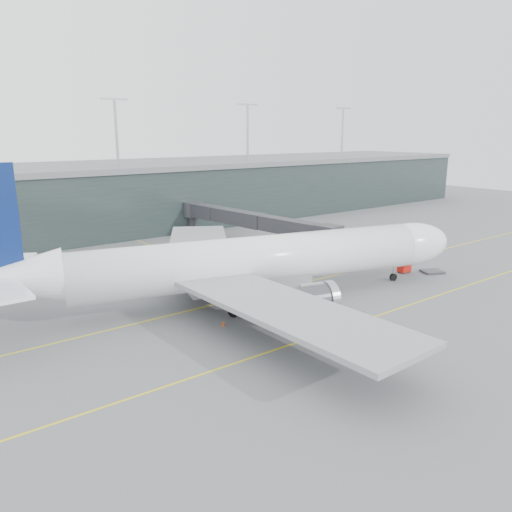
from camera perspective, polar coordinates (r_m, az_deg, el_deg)
ground at (r=72.54m, az=-3.82°, el=-4.07°), size 320.00×320.00×0.00m
taxiline_a at (r=69.40m, az=-1.98°, el=-4.88°), size 160.00×0.25×0.02m
taxiline_b at (r=57.94m, az=7.34°, el=-8.92°), size 160.00×0.25×0.02m
taxiline_lead_main at (r=91.49m, az=-8.15°, el=-0.35°), size 0.25×60.00×0.02m
terminal at (r=122.58m, az=-19.17°, el=6.28°), size 240.00×36.00×29.00m
main_aircraft at (r=67.28m, az=-0.47°, el=-0.67°), size 68.02×62.67×19.32m
jet_bridge at (r=103.39m, az=-2.25°, el=4.46°), size 8.41×46.90×7.14m
gse_cart at (r=85.37m, az=16.58°, el=-1.30°), size 2.13×1.40×1.42m
baggage_dolly at (r=86.85m, az=19.51°, el=-1.68°), size 4.10×3.77×0.33m
uld_a at (r=76.89m, az=-11.54°, el=-2.54°), size 2.21×1.88×1.81m
uld_b at (r=81.42m, az=-9.22°, el=-1.42°), size 2.28×1.84×2.04m
uld_c at (r=81.63m, az=-8.37°, el=-1.50°), size 2.11×1.85×1.63m
cone_nose at (r=90.02m, az=15.49°, el=-0.74°), size 0.43×0.43×0.69m
cone_wing_stbd at (r=64.64m, az=12.14°, el=-6.36°), size 0.40×0.40×0.64m
cone_wing_port at (r=87.90m, az=-2.79°, el=-0.60°), size 0.42×0.42×0.67m
cone_tail at (r=59.98m, az=-3.75°, el=-7.69°), size 0.40×0.40×0.64m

